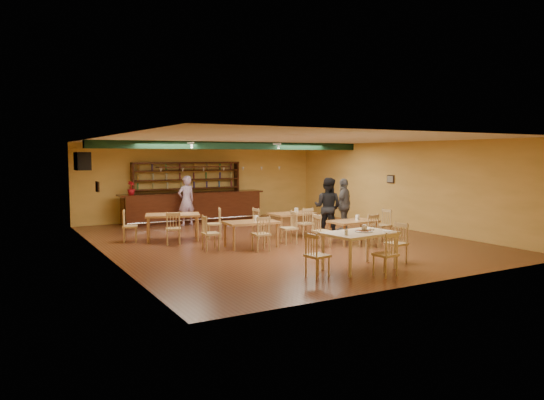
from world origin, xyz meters
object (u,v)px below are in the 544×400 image
dining_table_a (173,227)px  near_table (359,251)px  dining_table_b (292,224)px  patron_bar (186,201)px  bar_counter (193,207)px  patron_right_a (328,207)px  dining_table_d (353,232)px  dining_table_c (251,234)px

dining_table_a → near_table: near_table is taller
dining_table_b → patron_bar: (-2.17, 3.78, 0.55)m
patron_bar → dining_table_b: bearing=108.9°
dining_table_b → patron_bar: bearing=118.1°
bar_counter → near_table: bar_counter is taller
bar_counter → patron_right_a: bearing=-66.2°
bar_counter → dining_table_a: (-2.05, -3.68, -0.17)m
patron_right_a → bar_counter: bearing=-10.1°
patron_bar → patron_right_a: patron_right_a is taller
near_table → patron_bar: patron_bar is taller
dining_table_b → dining_table_d: 2.34m
dining_table_a → patron_right_a: 4.79m
dining_table_c → patron_right_a: (2.91, 0.43, 0.57)m
dining_table_a → dining_table_c: 2.64m
bar_counter → dining_table_d: bar_counter is taller
dining_table_b → patron_bar: size_ratio=0.79×
dining_table_c → patron_bar: patron_bar is taller
dining_table_b → dining_table_c: 2.45m
dining_table_d → dining_table_c: bearing=158.3°
dining_table_b → bar_counter: bearing=107.3°
bar_counter → dining_table_c: size_ratio=3.89×
bar_counter → dining_table_c: bar_counter is taller
dining_table_b → patron_bar: 4.39m
dining_table_d → patron_bar: (-2.83, 6.02, 0.57)m
dining_table_d → near_table: size_ratio=0.87×
dining_table_c → patron_bar: 5.05m
dining_table_d → patron_right_a: 1.56m
dining_table_a → patron_right_a: patron_right_a is taller
dining_table_a → dining_table_b: 3.75m
dining_table_a → dining_table_b: bearing=3.3°
near_table → dining_table_c: bearing=96.2°
dining_table_d → patron_bar: 6.68m
bar_counter → patron_bar: bearing=-124.9°
dining_table_a → dining_table_d: 5.34m
bar_counter → dining_table_b: size_ratio=3.92×
bar_counter → patron_bar: 1.06m
dining_table_a → dining_table_c: (1.52, -2.16, -0.04)m
near_table → patron_right_a: patron_right_a is taller
dining_table_b → patron_bar: patron_bar is taller
dining_table_a → patron_bar: size_ratio=0.87×
bar_counter → patron_right_a: (2.39, -5.41, 0.36)m
dining_table_a → dining_table_d: bearing=-18.8°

